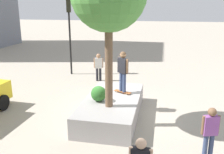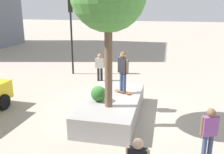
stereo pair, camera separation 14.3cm
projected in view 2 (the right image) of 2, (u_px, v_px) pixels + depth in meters
ground_plane at (117, 111)px, 10.91m from camera, size 120.00×120.00×0.00m
planter_ledge at (112, 107)px, 10.32m from camera, size 4.39×2.16×0.80m
boxwood_shrub at (99, 94)px, 9.84m from camera, size 0.61×0.61×0.61m
skateboard at (123, 92)px, 10.78m from camera, size 0.52×0.82×0.07m
skateboarder at (123, 69)px, 10.50m from camera, size 0.44×0.49×1.73m
traffic_light_corner at (71, 24)px, 15.87m from camera, size 0.37×0.35×4.83m
pedestrian_crossing at (100, 65)px, 15.00m from camera, size 0.31×0.55×1.67m
bystander_watching at (209, 130)px, 7.34m from camera, size 0.31×0.53×1.62m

